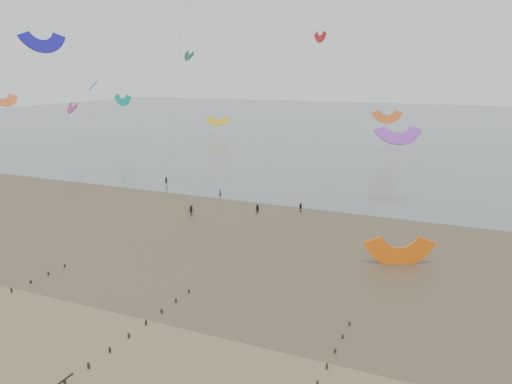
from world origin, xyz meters
TOP-DOWN VIEW (x-y plane):
  - ground at (0.00, 0.00)m, footprint 500.00×500.00m
  - sea_and_shore at (-4.08, 34.40)m, footprint 500.00×665.00m
  - kitesurfer_lead at (-12.60, 50.91)m, footprint 0.68×0.62m
  - kitesurfers at (23.60, 46.50)m, footprint 105.89×19.35m
  - grounded_kite at (24.02, 29.88)m, footprint 9.09×8.22m
  - kites_airborne at (-14.73, 91.89)m, footprint 227.32×115.96m

SIDE VIEW (x-z plane):
  - ground at x=0.00m, z-range 0.00..0.00m
  - grounded_kite at x=24.02m, z-range -2.04..2.04m
  - sea_and_shore at x=-4.08m, z-range -0.01..0.02m
  - kitesurfer_lead at x=-12.60m, z-range 0.00..1.55m
  - kitesurfers at x=23.60m, z-range -0.07..1.82m
  - kites_airborne at x=-14.73m, z-range -3.57..41.90m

